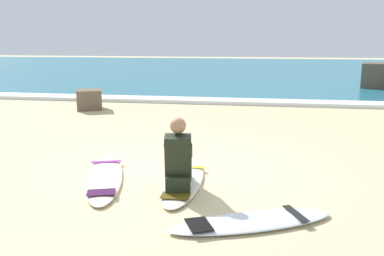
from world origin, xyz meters
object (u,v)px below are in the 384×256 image
Objects in this scene: shoreline_rock at (89,100)px; surfer_seated at (178,161)px; surfboard_spare_near at (104,177)px; surfboard_spare_far at (252,222)px; surfboard_main at (183,181)px.

surfer_seated is at bearing -57.87° from shoreline_rock.
surfboard_spare_near is (-1.17, 0.34, -0.40)m from surfer_seated.
surfer_seated reaches higher than surfboard_spare_near.
surfboard_main is at bearing 129.87° from surfboard_spare_far.
surfboard_spare_near is (-1.18, 0.01, -0.00)m from surfboard_main.
surfer_seated reaches higher than shoreline_rock.
surfboard_spare_far is (0.99, -1.18, 0.00)m from surfboard_main.
surfboard_main is 1.18m from surfboard_spare_near.
surfboard_spare_near is 2.47m from surfboard_spare_far.
surfer_seated is 1.30× the size of shoreline_rock.
surfboard_main is 1.07× the size of surfboard_spare_far.
surfer_seated is at bearing 139.18° from surfboard_spare_far.
surfboard_spare_near is 1.22× the size of surfboard_spare_far.
surfboard_main is at bearing 89.14° from surfer_seated.
surfboard_spare_near is 3.27× the size of shoreline_rock.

